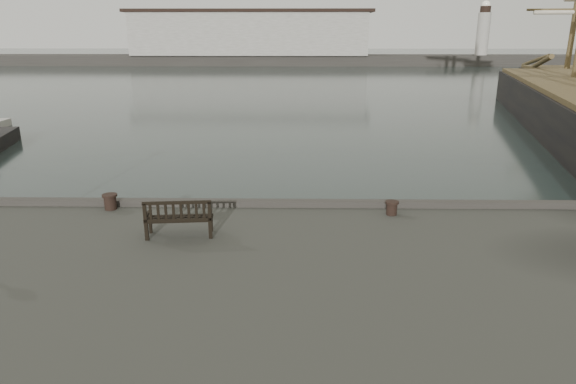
{
  "coord_description": "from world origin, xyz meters",
  "views": [
    {
      "loc": [
        1.45,
        -14.22,
        6.39
      ],
      "look_at": [
        1.21,
        -0.5,
        2.1
      ],
      "focal_mm": 32.0,
      "sensor_mm": 36.0,
      "label": 1
    }
  ],
  "objects": [
    {
      "name": "ground",
      "position": [
        0.0,
        0.0,
        0.0
      ],
      "size": [
        400.0,
        400.0,
        0.0
      ],
      "primitive_type": "plane",
      "color": "black",
      "rests_on": "ground"
    },
    {
      "name": "breakwater",
      "position": [
        -4.56,
        92.0,
        4.3
      ],
      "size": [
        140.0,
        9.5,
        12.2
      ],
      "color": "#383530",
      "rests_on": "ground"
    },
    {
      "name": "bench",
      "position": [
        -1.42,
        -2.47,
        1.86
      ],
      "size": [
        1.68,
        0.71,
        0.94
      ],
      "rotation": [
        0.0,
        0.0,
        0.09
      ],
      "color": "black",
      "rests_on": "quay"
    },
    {
      "name": "bollard_left",
      "position": [
        -3.84,
        -0.5,
        1.78
      ],
      "size": [
        0.5,
        0.5,
        0.44
      ],
      "primitive_type": "cylinder",
      "rotation": [
        0.0,
        0.0,
        0.22
      ],
      "color": "black",
      "rests_on": "quay"
    },
    {
      "name": "bollard_right",
      "position": [
        4.08,
        -0.82,
        1.75
      ],
      "size": [
        0.38,
        0.38,
        0.39
      ],
      "primitive_type": "cylinder",
      "rotation": [
        0.0,
        0.0,
        -0.03
      ],
      "color": "black",
      "rests_on": "quay"
    }
  ]
}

